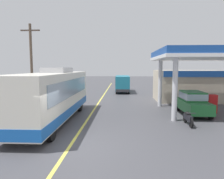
% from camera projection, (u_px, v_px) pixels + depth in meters
% --- Properties ---
extents(ground, '(120.00, 120.00, 0.00)m').
position_uv_depth(ground, '(105.00, 93.00, 29.78)').
color(ground, '#424247').
extents(lane_divider_stripe, '(0.16, 50.00, 0.01)m').
position_uv_depth(lane_divider_stripe, '(102.00, 98.00, 24.81)').
color(lane_divider_stripe, '#D8CC4C').
rests_on(lane_divider_stripe, ground).
extents(coach_bus_main, '(2.60, 11.04, 3.69)m').
position_uv_depth(coach_bus_main, '(54.00, 96.00, 14.09)').
color(coach_bus_main, silver).
rests_on(coach_bus_main, ground).
extents(gas_station_roadside, '(9.10, 11.95, 5.10)m').
position_uv_depth(gas_station_roadside, '(194.00, 78.00, 20.67)').
color(gas_station_roadside, '#194799').
rests_on(gas_station_roadside, ground).
extents(car_at_pump, '(1.70, 4.20, 1.82)m').
position_uv_depth(car_at_pump, '(193.00, 102.00, 16.12)').
color(car_at_pump, '#1E602D').
rests_on(car_at_pump, ground).
extents(minibus_opposing_lane, '(2.04, 6.13, 2.44)m').
position_uv_depth(minibus_opposing_lane, '(123.00, 82.00, 31.02)').
color(minibus_opposing_lane, teal).
rests_on(minibus_opposing_lane, ground).
extents(motorcycle_parked_forecourt, '(0.55, 1.80, 0.92)m').
position_uv_depth(motorcycle_parked_forecourt, '(188.00, 118.00, 13.13)').
color(motorcycle_parked_forecourt, black).
rests_on(motorcycle_parked_forecourt, ground).
extents(pedestrian_near_pump, '(0.55, 0.22, 1.66)m').
position_uv_depth(pedestrian_near_pump, '(190.00, 97.00, 18.95)').
color(pedestrian_near_pump, '#33333F').
rests_on(pedestrian_near_pump, ground).
extents(utility_pole_roadside, '(1.80, 0.24, 7.72)m').
position_uv_depth(utility_pole_roadside, '(31.00, 64.00, 19.23)').
color(utility_pole_roadside, brown).
rests_on(utility_pole_roadside, ground).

